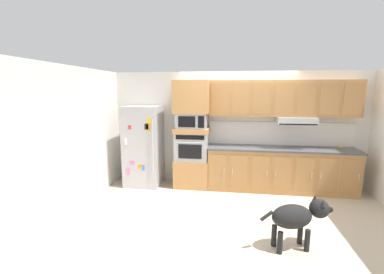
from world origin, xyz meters
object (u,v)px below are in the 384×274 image
(dog, at_px, (298,216))
(microwave, at_px, (192,120))
(screwdriver, at_px, (341,148))
(built_in_oven, at_px, (192,146))
(refrigerator, at_px, (144,146))

(dog, bearing_deg, microwave, 112.72)
(microwave, distance_m, screwdriver, 3.12)
(built_in_oven, xyz_separation_m, screwdriver, (3.07, 0.11, 0.03))
(refrigerator, distance_m, built_in_oven, 1.08)
(refrigerator, distance_m, microwave, 1.22)
(built_in_oven, relative_size, dog, 0.70)
(built_in_oven, bearing_deg, dog, -50.96)
(built_in_oven, distance_m, dog, 2.80)
(built_in_oven, distance_m, microwave, 0.56)
(built_in_oven, bearing_deg, refrigerator, -176.40)
(microwave, distance_m, dog, 2.94)
(refrigerator, height_order, screwdriver, refrigerator)
(refrigerator, bearing_deg, microwave, 3.60)
(refrigerator, xyz_separation_m, dog, (2.81, -2.08, -0.42))
(screwdriver, relative_size, dog, 0.16)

